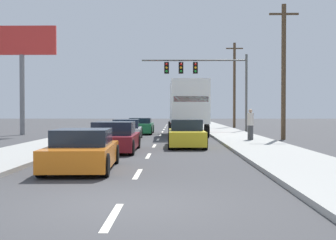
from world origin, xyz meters
TOP-DOWN VIEW (x-y plane):
  - ground_plane at (0.00, 25.00)m, footprint 140.00×140.00m
  - sidewalk_right at (5.12, 20.00)m, footprint 3.14×80.00m
  - sidewalk_left at (-5.12, 20.00)m, footprint 3.14×80.00m
  - lane_markings at (0.00, 21.54)m, footprint 0.14×57.00m
  - car_green at (-1.61, 25.96)m, footprint 1.98×4.69m
  - car_white at (-1.94, 19.05)m, footprint 2.01×4.63m
  - car_maroon at (-1.59, 10.90)m, footprint 2.04×4.52m
  - car_orange at (-1.74, 4.95)m, footprint 2.07×4.22m
  - box_truck at (1.95, 22.93)m, footprint 2.80×8.00m
  - car_yellow at (1.61, 13.59)m, footprint 1.85×4.56m
  - traffic_signal_mast at (3.03, 29.57)m, footprint 9.05×0.69m
  - utility_pole_mid at (7.76, 19.10)m, footprint 1.80×0.28m
  - utility_pole_far at (7.40, 38.93)m, footprint 1.80×0.28m
  - roadside_billboard at (-10.23, 24.15)m, footprint 5.08×0.36m
  - pedestrian_near_corner at (5.33, 16.80)m, footprint 0.38×0.38m

SIDE VIEW (x-z plane):
  - ground_plane at x=0.00m, z-range 0.00..0.00m
  - lane_markings at x=0.00m, z-range 0.00..0.01m
  - sidewalk_right at x=5.12m, z-range 0.00..0.14m
  - sidewalk_left at x=-5.12m, z-range 0.00..0.14m
  - car_orange at x=-1.74m, z-range -0.05..1.18m
  - car_green at x=-1.61m, z-range -0.05..1.19m
  - car_white at x=-1.94m, z-range -0.05..1.21m
  - car_maroon at x=-1.59m, z-range -0.07..1.24m
  - car_yellow at x=1.61m, z-range -0.06..1.29m
  - pedestrian_near_corner at x=5.33m, z-range 0.14..1.88m
  - box_truck at x=1.95m, z-range 0.25..4.06m
  - utility_pole_mid at x=7.76m, z-range 0.14..8.48m
  - utility_pole_far at x=7.40m, z-range 0.14..9.18m
  - traffic_signal_mast at x=3.03m, z-range 1.76..8.38m
  - roadside_billboard at x=-10.23m, z-range 1.90..9.95m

